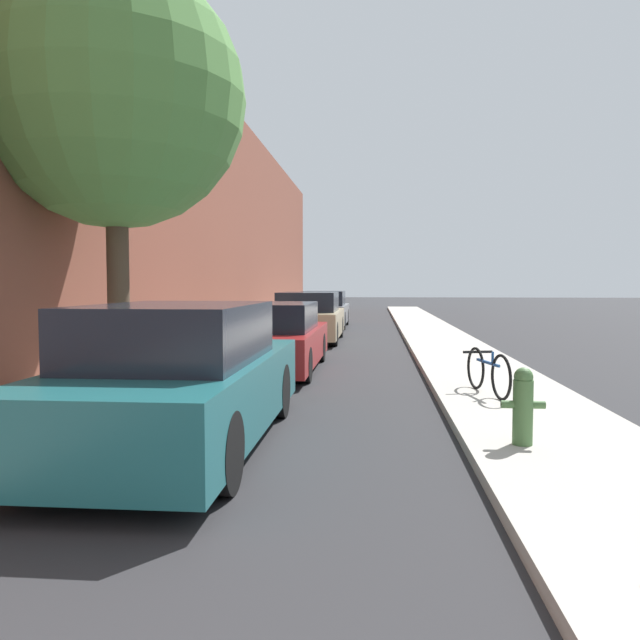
# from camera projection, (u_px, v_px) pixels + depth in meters

# --- Properties ---
(ground_plane) EXTENTS (120.00, 120.00, 0.00)m
(ground_plane) POSITION_uv_depth(u_px,v_px,m) (336.00, 348.00, 16.01)
(ground_plane) COLOR #28282B
(sidewalk_left) EXTENTS (2.00, 52.00, 0.12)m
(sidewalk_left) POSITION_uv_depth(u_px,v_px,m) (227.00, 345.00, 16.26)
(sidewalk_left) COLOR #ADA89E
(sidewalk_left) RESTS_ON ground
(sidewalk_right) EXTENTS (2.00, 52.00, 0.12)m
(sidewalk_right) POSITION_uv_depth(u_px,v_px,m) (448.00, 347.00, 15.75)
(sidewalk_right) COLOR #ADA89E
(sidewalk_right) RESTS_ON ground
(building_facade_left) EXTENTS (0.70, 52.00, 7.79)m
(building_facade_left) POSITION_uv_depth(u_px,v_px,m) (175.00, 200.00, 16.15)
(building_facade_left) COLOR brown
(building_facade_left) RESTS_ON ground
(parked_car_teal) EXTENTS (1.75, 4.57, 1.48)m
(parked_car_teal) POSITION_uv_depth(u_px,v_px,m) (182.00, 379.00, 6.29)
(parked_car_teal) COLOR black
(parked_car_teal) RESTS_ON ground
(parked_car_red) EXTENTS (1.73, 4.59, 1.32)m
(parked_car_red) POSITION_uv_depth(u_px,v_px,m) (274.00, 339.00, 11.79)
(parked_car_red) COLOR black
(parked_car_red) RESTS_ON ground
(parked_car_champagne) EXTENTS (1.83, 4.44, 1.44)m
(parked_car_champagne) POSITION_uv_depth(u_px,v_px,m) (309.00, 318.00, 17.81)
(parked_car_champagne) COLOR black
(parked_car_champagne) RESTS_ON ground
(parked_car_grey) EXTENTS (1.75, 4.35, 1.40)m
(parked_car_grey) POSITION_uv_depth(u_px,v_px,m) (324.00, 310.00, 23.59)
(parked_car_grey) COLOR black
(parked_car_grey) RESTS_ON ground
(street_tree_near) EXTENTS (3.84, 3.84, 6.22)m
(street_tree_near) POSITION_uv_depth(u_px,v_px,m) (115.00, 98.00, 8.98)
(street_tree_near) COLOR #4C3A2B
(street_tree_near) RESTS_ON sidewalk_left
(fire_hydrant) EXTENTS (0.42, 0.19, 0.76)m
(fire_hydrant) POSITION_uv_depth(u_px,v_px,m) (523.00, 405.00, 5.93)
(fire_hydrant) COLOR #47703D
(fire_hydrant) RESTS_ON sidewalk_right
(bicycle) EXTENTS (0.48, 1.50, 0.62)m
(bicycle) POSITION_uv_depth(u_px,v_px,m) (488.00, 372.00, 8.63)
(bicycle) COLOR black
(bicycle) RESTS_ON sidewalk_right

